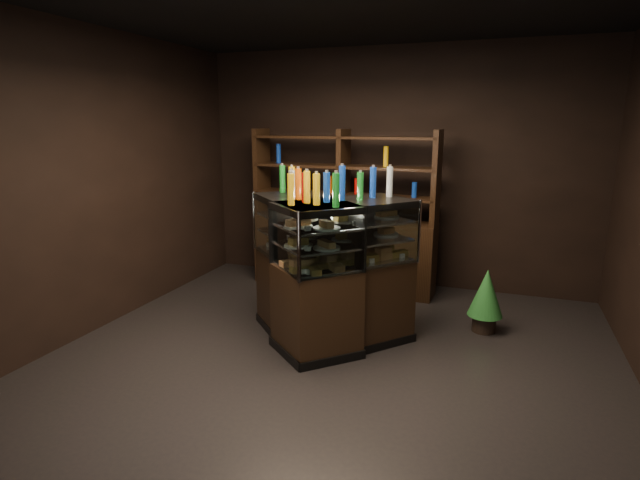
# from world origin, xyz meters

# --- Properties ---
(ground) EXTENTS (5.00, 5.00, 0.00)m
(ground) POSITION_xyz_m (0.00, 0.00, 0.00)
(ground) COLOR black
(ground) RESTS_ON ground
(room_shell) EXTENTS (5.02, 5.02, 3.01)m
(room_shell) POSITION_xyz_m (0.00, 0.00, 1.94)
(room_shell) COLOR black
(room_shell) RESTS_ON ground
(display_case) EXTENTS (1.72, 1.38, 1.39)m
(display_case) POSITION_xyz_m (-0.20, 0.43, 0.47)
(display_case) COLOR black
(display_case) RESTS_ON ground
(food_display) EXTENTS (1.32, 0.99, 0.43)m
(food_display) POSITION_xyz_m (-0.20, 0.43, 1.02)
(food_display) COLOR #B99442
(food_display) RESTS_ON display_case
(bottles_top) EXTENTS (1.14, 0.85, 0.30)m
(bottles_top) POSITION_xyz_m (-0.20, 0.44, 1.53)
(bottles_top) COLOR silver
(bottles_top) RESTS_ON display_case
(potted_conifer) EXTENTS (0.35, 0.35, 0.74)m
(potted_conifer) POSITION_xyz_m (1.26, 1.20, 0.42)
(potted_conifer) COLOR black
(potted_conifer) RESTS_ON ground
(back_shelving) EXTENTS (2.34, 0.51, 2.00)m
(back_shelving) POSITION_xyz_m (-0.52, 2.05, 0.61)
(back_shelving) COLOR black
(back_shelving) RESTS_ON ground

